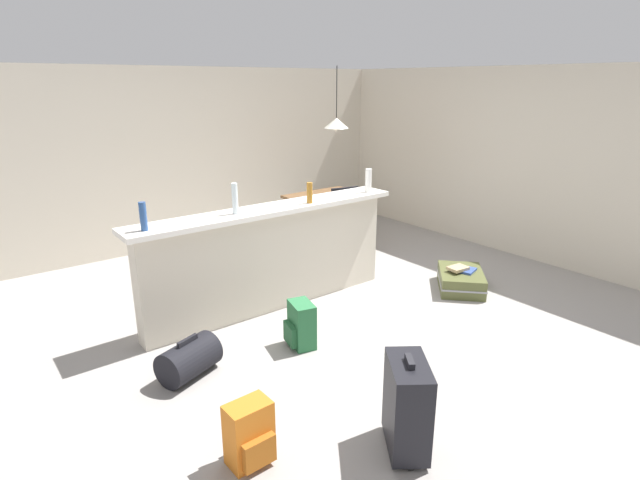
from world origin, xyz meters
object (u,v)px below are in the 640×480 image
object	(u,v)px
dining_table	(328,201)
suitcase_upright_black	(407,405)
bottle_blue	(143,216)
pendant_lamp	(336,123)
duffel_bag_black	(189,359)
suitcase_flat_olive	(461,280)
dining_chair_near_partition	(348,219)
bottle_amber	(310,193)
bottle_clear	(235,199)
book_stack	(462,269)
bottle_white	(368,180)
backpack_orange	(250,435)
backpack_green	(301,325)

from	to	relation	value
dining_table	suitcase_upright_black	xyz separation A→B (m)	(-2.30, -3.69, -0.32)
bottle_blue	pendant_lamp	distance (m)	3.46
duffel_bag_black	suitcase_flat_olive	bearing A→B (deg)	-4.12
dining_chair_near_partition	bottle_amber	bearing A→B (deg)	-145.67
bottle_blue	bottle_clear	bearing A→B (deg)	1.64
suitcase_flat_olive	dining_table	bearing A→B (deg)	94.34
bottle_clear	suitcase_upright_black	distance (m)	2.51
dining_chair_near_partition	bottle_clear	bearing A→B (deg)	-159.07
bottle_blue	suitcase_upright_black	size ratio (longest dim) A/B	0.37
duffel_bag_black	dining_table	bearing A→B (deg)	33.53
bottle_amber	book_stack	xyz separation A→B (m)	(1.55, -0.83, -0.95)
bottle_blue	dining_table	distance (m)	3.43
pendant_lamp	suitcase_flat_olive	size ratio (longest dim) A/B	1.02
bottle_amber	bottle_white	world-z (taller)	bottle_white
backpack_orange	dining_chair_near_partition	bearing A→B (deg)	40.59
bottle_white	duffel_bag_black	world-z (taller)	bottle_white
dining_chair_near_partition	suitcase_upright_black	bearing A→B (deg)	-125.16
book_stack	bottle_clear	bearing A→B (deg)	158.90
bottle_blue	bottle_amber	world-z (taller)	bottle_blue
suitcase_flat_olive	suitcase_upright_black	world-z (taller)	suitcase_upright_black
suitcase_upright_black	backpack_orange	bearing A→B (deg)	149.11
dining_table	backpack_green	bearing A→B (deg)	-133.20
duffel_bag_black	suitcase_upright_black	xyz separation A→B (m)	(0.76, -1.67, 0.18)
suitcase_flat_olive	pendant_lamp	bearing A→B (deg)	92.50
bottle_amber	duffel_bag_black	size ratio (longest dim) A/B	0.39
bottle_white	dining_chair_near_partition	bearing A→B (deg)	62.18
pendant_lamp	bottle_blue	bearing A→B (deg)	-157.83
dining_chair_near_partition	suitcase_upright_black	xyz separation A→B (m)	(-2.22, -3.15, -0.19)
bottle_amber	bottle_white	bearing A→B (deg)	1.74
bottle_clear	dining_chair_near_partition	world-z (taller)	bottle_clear
suitcase_upright_black	bottle_white	bearing A→B (deg)	52.35
backpack_green	suitcase_flat_olive	bearing A→B (deg)	-1.88
dining_table	bottle_white	bearing A→B (deg)	-110.85
dining_table	book_stack	xyz separation A→B (m)	(0.16, -2.27, -0.40)
bottle_clear	suitcase_flat_olive	world-z (taller)	bottle_clear
dining_chair_near_partition	duffel_bag_black	bearing A→B (deg)	-153.47
bottle_white	pendant_lamp	xyz separation A→B (m)	(0.61, 1.32, 0.53)
bottle_white	duffel_bag_black	distance (m)	2.81
bottle_blue	duffel_bag_black	size ratio (longest dim) A/B	0.45
suitcase_flat_olive	suitcase_upright_black	xyz separation A→B (m)	(-2.47, -1.43, 0.22)
bottle_blue	duffel_bag_black	distance (m)	1.25
bottle_white	dining_chair_near_partition	distance (m)	1.21
bottle_clear	pendant_lamp	xyz separation A→B (m)	(2.29, 1.27, 0.51)
suitcase_upright_black	bottle_clear	bearing A→B (deg)	87.81
bottle_white	pendant_lamp	world-z (taller)	pendant_lamp
pendant_lamp	dining_chair_near_partition	bearing A→B (deg)	-108.91
bottle_amber	suitcase_upright_black	size ratio (longest dim) A/B	0.32
bottle_clear	bottle_white	xyz separation A→B (m)	(1.67, -0.05, -0.02)
duffel_bag_black	bottle_white	bearing A→B (deg)	13.79
suitcase_flat_olive	book_stack	distance (m)	0.14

